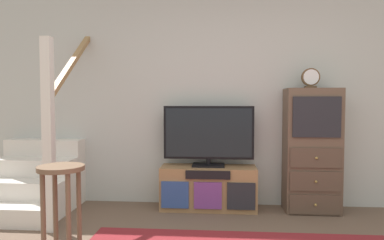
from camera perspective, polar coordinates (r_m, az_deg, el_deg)
back_wall at (r=4.15m, az=7.00°, el=4.94°), size 6.40×0.12×2.70m
media_console at (r=4.00m, az=2.69°, el=-11.01°), size 1.07×0.38×0.48m
television at (r=3.92m, az=2.72°, el=-2.36°), size 1.01×0.22×0.68m
side_cabinet at (r=4.05m, az=18.98°, el=-4.71°), size 0.58×0.38×1.35m
desk_clock at (r=4.00m, az=18.82°, el=6.49°), size 0.19×0.08×0.22m
staircase at (r=4.48m, az=-23.16°, el=-8.03°), size 1.00×1.36×2.20m
bar_stool_near at (r=2.80m, az=-20.59°, el=-10.88°), size 0.34×0.34×0.74m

